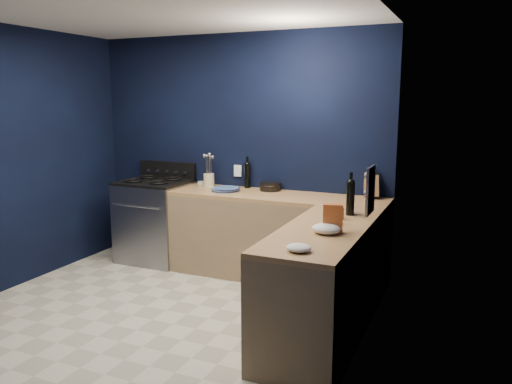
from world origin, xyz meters
The scene contains 27 objects.
floor centered at (0.00, 0.00, -0.01)m, with size 3.50×3.50×0.02m, color #BAB5A3.
ceiling centered at (0.00, 0.00, 2.61)m, with size 3.50×3.50×0.02m, color silver.
wall_back centered at (0.00, 1.76, 1.30)m, with size 3.50×0.02×2.60m, color black.
wall_right centered at (1.76, 0.00, 1.30)m, with size 0.02×3.50×2.60m, color black.
cab_back centered at (0.60, 1.44, 0.43)m, with size 2.30×0.63×0.86m, color #8B6F4D.
top_back centered at (0.60, 1.44, 0.88)m, with size 2.30×0.63×0.04m, color brown.
cab_right centered at (1.44, 0.29, 0.43)m, with size 0.63×1.67×0.86m, color #8B6F4D.
top_right centered at (1.44, 0.29, 0.88)m, with size 0.63×1.67×0.04m, color brown.
gas_range centered at (-0.93, 1.42, 0.46)m, with size 0.76×0.66×0.92m, color gray.
oven_door centered at (-0.93, 1.10, 0.45)m, with size 0.59×0.02×0.42m, color black.
cooktop centered at (-0.93, 1.42, 0.94)m, with size 0.76×0.66×0.03m, color black.
backguard centered at (-0.93, 1.72, 1.04)m, with size 0.76×0.06×0.20m, color black.
spice_panel centered at (1.74, 0.55, 1.18)m, with size 0.02×0.28×0.38m, color gray.
wall_outlet centered at (0.00, 1.74, 1.08)m, with size 0.09×0.02×0.13m, color white.
plate_stack centered at (0.00, 1.42, 0.92)m, with size 0.30×0.30×0.04m, color #2C4194.
ramekin centered at (-0.45, 1.69, 0.92)m, with size 0.09×0.09×0.03m, color white.
utensil_crock centered at (-0.29, 1.59, 0.97)m, with size 0.12×0.12×0.15m, color beige.
wine_bottle_back centered at (0.14, 1.69, 1.04)m, with size 0.07×0.07×0.27m, color black.
lemon_basket centered at (0.44, 1.64, 0.94)m, with size 0.23×0.23×0.09m, color black.
knife_block centered at (1.53, 1.68, 1.01)m, with size 0.12×0.20×0.22m, color brown.
wine_bottle_right centered at (1.51, 0.82, 1.05)m, with size 0.07×0.07×0.29m, color black.
oil_bottle centered at (1.49, 0.88, 1.02)m, with size 0.06×0.06×0.24m, color #86A82D.
spice_jar_near centered at (1.48, 0.65, 0.95)m, with size 0.04×0.04×0.10m, color olive.
spice_jar_far centered at (1.50, 0.46, 0.95)m, with size 0.05×0.05×0.10m, color olive.
crouton_bag centered at (1.53, 0.20, 1.01)m, with size 0.15×0.07×0.22m, color #AF1017.
towel_front centered at (1.50, 0.15, 0.94)m, with size 0.22×0.19×0.08m, color white.
towel_end centered at (1.45, -0.36, 0.93)m, with size 0.17×0.15×0.05m, color white.
Camera 1 is at (2.49, -3.42, 1.90)m, focal length 35.59 mm.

